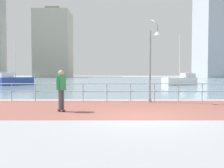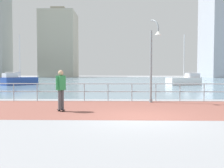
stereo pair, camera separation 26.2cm
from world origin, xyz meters
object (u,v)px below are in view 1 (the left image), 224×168
Objects in this scene: sailboat_yellow at (15,80)px; skateboarder at (62,87)px; lamppost at (153,57)px; sailboat_navy at (181,80)px.

skateboarder is at bearing -63.89° from sailboat_yellow.
sailboat_navy reaches higher than lamppost.
sailboat_yellow is at bearing 128.38° from lamppost.
lamppost is 2.60× the size of skateboarder.
sailboat_navy is (7.13, 19.52, -1.89)m from lamppost.
skateboarder is 25.48m from sailboat_yellow.
sailboat_navy reaches higher than skateboarder.
sailboat_yellow reaches higher than skateboarder.
lamppost reaches higher than skateboarder.
skateboarder is 25.46m from sailboat_navy.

